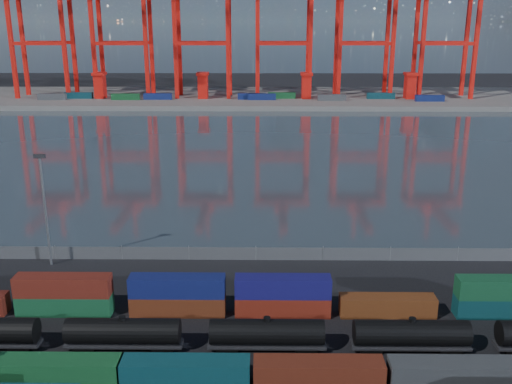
{
  "coord_description": "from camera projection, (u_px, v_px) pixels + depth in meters",
  "views": [
    {
      "loc": [
        0.88,
        -50.63,
        34.14
      ],
      "look_at": [
        0.0,
        30.0,
        10.0
      ],
      "focal_mm": 40.0,
      "sensor_mm": 36.0,
      "label": 1
    }
  ],
  "objects": [
    {
      "name": "ground",
      "position": [
        253.0,
        369.0,
        58.3
      ],
      "size": [
        700.0,
        700.0,
        0.0
      ],
      "primitive_type": "plane",
      "color": "black",
      "rests_on": "ground"
    },
    {
      "name": "harbor_water",
      "position": [
        259.0,
        149.0,
        158.89
      ],
      "size": [
        700.0,
        700.0,
        0.0
      ],
      "primitive_type": "plane",
      "color": "#2C3840",
      "rests_on": "ground"
    },
    {
      "name": "far_quay",
      "position": [
        260.0,
        98.0,
        259.18
      ],
      "size": [
        700.0,
        70.0,
        2.0
      ],
      "primitive_type": "cube",
      "color": "#514F4C",
      "rests_on": "ground"
    },
    {
      "name": "container_row_mid",
      "position": [
        160.0,
        370.0,
        55.48
      ],
      "size": [
        141.41,
        2.58,
        5.49
      ],
      "color": "#47494D",
      "rests_on": "ground"
    },
    {
      "name": "container_row_north",
      "position": [
        281.0,
        299.0,
        68.69
      ],
      "size": [
        127.97,
        2.34,
        4.98
      ],
      "color": "navy",
      "rests_on": "ground"
    },
    {
      "name": "tanker_string",
      "position": [
        123.0,
        333.0,
        61.44
      ],
      "size": [
        105.76,
        2.74,
        3.92
      ],
      "color": "black",
      "rests_on": "ground"
    },
    {
      "name": "waterfront_fence",
      "position": [
        256.0,
        254.0,
        84.84
      ],
      "size": [
        160.12,
        0.12,
        2.2
      ],
      "color": "#595B5E",
      "rests_on": "ground"
    },
    {
      "name": "yard_light_mast",
      "position": [
        45.0,
        204.0,
        80.86
      ],
      "size": [
        1.6,
        0.4,
        16.6
      ],
      "color": "slate",
      "rests_on": "ground"
    },
    {
      "name": "gantry_cranes",
      "position": [
        243.0,
        6.0,
        241.41
      ],
      "size": [
        200.51,
        48.98,
        66.33
      ],
      "color": "red",
      "rests_on": "ground"
    },
    {
      "name": "quay_containers",
      "position": [
        235.0,
        97.0,
        244.71
      ],
      "size": [
        172.58,
        10.99,
        2.6
      ],
      "color": "navy",
      "rests_on": "far_quay"
    },
    {
      "name": "straddle_carriers",
      "position": [
        255.0,
        85.0,
        247.68
      ],
      "size": [
        140.0,
        7.0,
        11.1
      ],
      "color": "red",
      "rests_on": "far_quay"
    }
  ]
}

